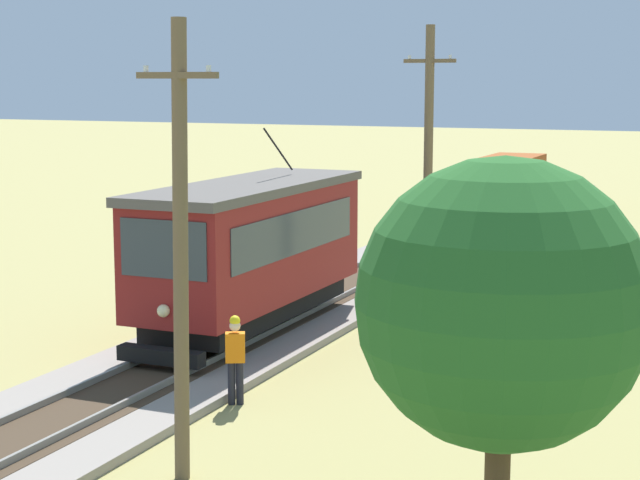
{
  "coord_description": "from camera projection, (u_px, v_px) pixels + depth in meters",
  "views": [
    {
      "loc": [
        11.78,
        -2.32,
        6.33
      ],
      "look_at": [
        0.53,
        23.5,
        2.0
      ],
      "focal_mm": 59.18,
      "sensor_mm": 36.0,
      "label": 1
    }
  ],
  "objects": [
    {
      "name": "freight_car",
      "position": [
        510.0,
        179.0,
        50.66
      ],
      "size": [
        2.4,
        5.2,
        2.31
      ],
      "color": "#93471E",
      "rests_on": "rail_right"
    },
    {
      "name": "track_worker",
      "position": [
        235.0,
        356.0,
        20.53
      ],
      "size": [
        0.45,
        0.39,
        1.78
      ],
      "rotation": [
        0.0,
        0.0,
        2.04
      ],
      "color": "black",
      "rests_on": "ground"
    },
    {
      "name": "red_tram",
      "position": [
        250.0,
        248.0,
        25.89
      ],
      "size": [
        2.6,
        8.54,
        4.79
      ],
      "color": "maroon",
      "rests_on": "rail_right"
    },
    {
      "name": "utility_pole_near_tram",
      "position": [
        181.0,
        248.0,
        16.37
      ],
      "size": [
        1.4,
        0.41,
        7.25
      ],
      "color": "brown",
      "rests_on": "ground"
    },
    {
      "name": "second_worker",
      "position": [
        155.0,
        290.0,
        26.92
      ],
      "size": [
        0.35,
        0.44,
        1.78
      ],
      "rotation": [
        0.0,
        0.0,
        0.34
      ],
      "color": "black",
      "rests_on": "ground"
    },
    {
      "name": "utility_pole_mid",
      "position": [
        428.0,
        170.0,
        27.72
      ],
      "size": [
        1.4,
        0.29,
        7.71
      ],
      "color": "brown",
      "rests_on": "ground"
    },
    {
      "name": "tree_left_near",
      "position": [
        502.0,
        305.0,
        12.76
      ],
      "size": [
        3.6,
        3.6,
        5.43
      ],
      "color": "#4C3823",
      "rests_on": "ground"
    }
  ]
}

